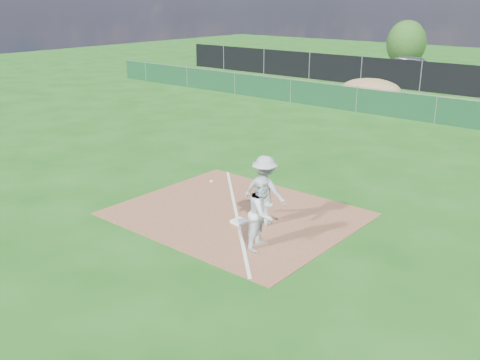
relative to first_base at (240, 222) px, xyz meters
name	(u,v)px	position (x,y,z in m)	size (l,w,h in m)	color
ground	(386,146)	(-0.47, 9.42, -0.06)	(90.00, 90.00, 0.00)	#154F11
infield_dirt	(236,214)	(-0.47, 0.42, -0.05)	(6.00, 5.00, 0.02)	brown
foul_line	(236,213)	(-0.47, 0.42, -0.03)	(0.08, 7.00, 0.01)	white
green_fence	(436,110)	(-0.47, 14.42, 0.54)	(44.00, 0.05, 1.20)	#0F381C
dirt_mound	(371,89)	(-5.47, 17.92, 0.53)	(3.38, 2.60, 1.17)	olive
first_base	(240,222)	(0.00, 0.00, 0.00)	(0.36, 0.36, 0.08)	white
play_at_first	(265,191)	(0.50, 0.38, 0.86)	(2.35, 0.82, 1.80)	#B6B6B9
runner	(262,213)	(1.27, -0.70, 0.81)	(0.84, 0.66, 1.73)	white
car_left	(414,67)	(-6.94, 27.24, 0.75)	(1.88, 4.67, 1.59)	#A1A4A9
tree_left	(406,43)	(-9.99, 32.69, 1.85)	(3.13, 3.13, 3.72)	#382316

